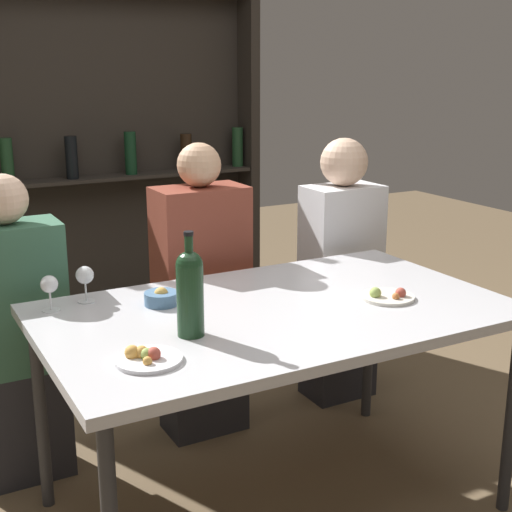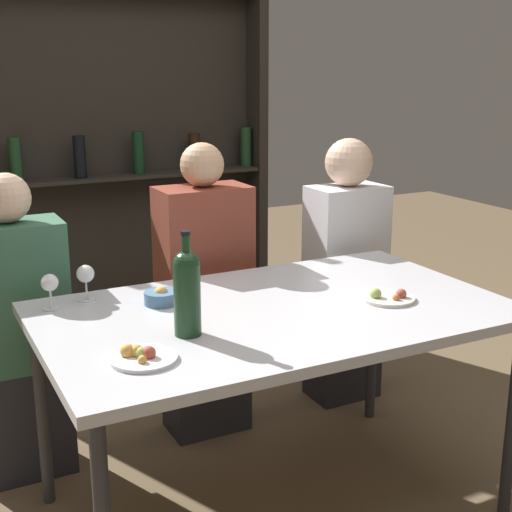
% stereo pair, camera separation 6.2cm
% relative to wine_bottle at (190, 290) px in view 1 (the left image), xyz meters
% --- Properties ---
extents(ground_plane, '(10.00, 10.00, 0.00)m').
position_rel_wine_bottle_xyz_m(ground_plane, '(0.35, 0.09, -0.92)').
color(ground_plane, brown).
extents(dining_table, '(1.58, 0.94, 0.77)m').
position_rel_wine_bottle_xyz_m(dining_table, '(0.35, 0.09, -0.20)').
color(dining_table, silver).
rests_on(dining_table, ground_plane).
extents(wine_rack_wall, '(1.94, 0.21, 2.22)m').
position_rel_wine_bottle_xyz_m(wine_rack_wall, '(0.35, 2.11, 0.21)').
color(wine_rack_wall, '#28231E').
rests_on(wine_rack_wall, ground_plane).
extents(wine_bottle, '(0.08, 0.08, 0.33)m').
position_rel_wine_bottle_xyz_m(wine_bottle, '(0.00, 0.00, 0.00)').
color(wine_bottle, '#19381E').
rests_on(wine_bottle, dining_table).
extents(wine_glass_0, '(0.06, 0.06, 0.13)m').
position_rel_wine_bottle_xyz_m(wine_glass_0, '(-0.19, 0.47, -0.06)').
color(wine_glass_0, silver).
rests_on(wine_glass_0, dining_table).
extents(wine_glass_1, '(0.06, 0.06, 0.12)m').
position_rel_wine_bottle_xyz_m(wine_glass_1, '(-0.32, 0.43, -0.06)').
color(wine_glass_1, silver).
rests_on(wine_glass_1, dining_table).
extents(food_plate_0, '(0.19, 0.19, 0.05)m').
position_rel_wine_bottle_xyz_m(food_plate_0, '(0.75, -0.01, -0.14)').
color(food_plate_0, silver).
rests_on(food_plate_0, dining_table).
extents(food_plate_1, '(0.19, 0.19, 0.05)m').
position_rel_wine_bottle_xyz_m(food_plate_1, '(-0.19, -0.13, -0.13)').
color(food_plate_1, white).
rests_on(food_plate_1, dining_table).
extents(snack_bowl, '(0.12, 0.12, 0.06)m').
position_rel_wine_bottle_xyz_m(snack_bowl, '(0.03, 0.31, -0.12)').
color(snack_bowl, '#4C7299').
rests_on(snack_bowl, dining_table).
extents(seated_person_left, '(0.38, 0.22, 1.20)m').
position_rel_wine_bottle_xyz_m(seated_person_left, '(-0.40, 0.75, -0.36)').
color(seated_person_left, '#26262B').
rests_on(seated_person_left, ground_plane).
extents(seated_person_center, '(0.38, 0.22, 1.27)m').
position_rel_wine_bottle_xyz_m(seated_person_center, '(0.37, 0.75, -0.32)').
color(seated_person_center, '#26262B').
rests_on(seated_person_center, ground_plane).
extents(seated_person_right, '(0.35, 0.22, 1.25)m').
position_rel_wine_bottle_xyz_m(seated_person_right, '(1.09, 0.75, -0.31)').
color(seated_person_right, '#26262B').
rests_on(seated_person_right, ground_plane).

